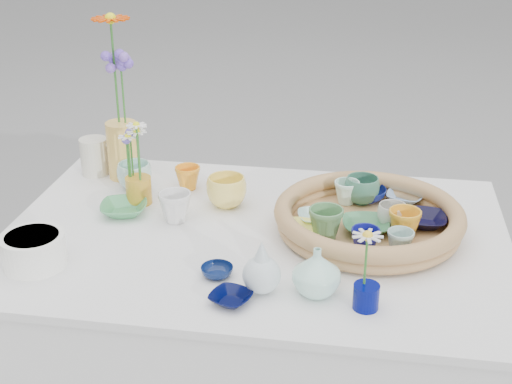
# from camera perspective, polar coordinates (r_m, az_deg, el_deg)

# --- Properties ---
(wicker_tray) EXTENTS (0.47, 0.47, 0.08)m
(wicker_tray) POSITION_cam_1_polar(r_m,az_deg,el_deg) (1.80, 9.00, -2.14)
(wicker_tray) COLOR #9F754B
(wicker_tray) RESTS_ON display_table
(tray_ceramic_0) EXTENTS (0.14, 0.14, 0.03)m
(tray_ceramic_0) POSITION_cam_1_polar(r_m,az_deg,el_deg) (1.94, 8.81, -0.14)
(tray_ceramic_0) COLOR navy
(tray_ceramic_0) RESTS_ON wicker_tray
(tray_ceramic_1) EXTENTS (0.12, 0.12, 0.03)m
(tray_ceramic_1) POSITION_cam_1_polar(r_m,az_deg,el_deg) (1.83, 13.27, -2.20)
(tray_ceramic_1) COLOR black
(tray_ceramic_1) RESTS_ON wicker_tray
(tray_ceramic_2) EXTENTS (0.10, 0.10, 0.07)m
(tray_ceramic_2) POSITION_cam_1_polar(r_m,az_deg,el_deg) (1.75, 11.77, -2.54)
(tray_ceramic_2) COLOR gold
(tray_ceramic_2) RESTS_ON wicker_tray
(tray_ceramic_3) EXTENTS (0.13, 0.13, 0.03)m
(tray_ceramic_3) POSITION_cam_1_polar(r_m,az_deg,el_deg) (1.78, 8.77, -2.72)
(tray_ceramic_3) COLOR #3B7A4C
(tray_ceramic_3) RESTS_ON wicker_tray
(tray_ceramic_4) EXTENTS (0.10, 0.10, 0.08)m
(tray_ceramic_4) POSITION_cam_1_polar(r_m,az_deg,el_deg) (1.72, 5.60, -2.54)
(tray_ceramic_4) COLOR #508350
(tray_ceramic_4) RESTS_ON wicker_tray
(tray_ceramic_5) EXTENTS (0.12, 0.12, 0.02)m
(tray_ceramic_5) POSITION_cam_1_polar(r_m,az_deg,el_deg) (1.81, 4.85, -2.05)
(tray_ceramic_5) COLOR #A8D7CB
(tray_ceramic_5) RESTS_ON wicker_tray
(tray_ceramic_6) EXTENTS (0.09, 0.09, 0.06)m
(tray_ceramic_6) POSITION_cam_1_polar(r_m,az_deg,el_deg) (1.91, 7.26, -0.03)
(tray_ceramic_6) COLOR white
(tray_ceramic_6) RESTS_ON wicker_tray
(tray_ceramic_7) EXTENTS (0.08, 0.08, 0.06)m
(tray_ceramic_7) POSITION_cam_1_polar(r_m,az_deg,el_deg) (1.81, 10.83, -1.85)
(tray_ceramic_7) COLOR silver
(tray_ceramic_7) RESTS_ON wicker_tray
(tray_ceramic_8) EXTENTS (0.12, 0.12, 0.02)m
(tray_ceramic_8) POSITION_cam_1_polar(r_m,az_deg,el_deg) (1.96, 11.86, -0.38)
(tray_ceramic_8) COLOR #82A8DA
(tray_ceramic_8) RESTS_ON wicker_tray
(tray_ceramic_9) EXTENTS (0.08, 0.08, 0.06)m
(tray_ceramic_9) POSITION_cam_1_polar(r_m,az_deg,el_deg) (1.67, 8.72, -3.89)
(tray_ceramic_9) COLOR navy
(tray_ceramic_9) RESTS_ON wicker_tray
(tray_ceramic_10) EXTENTS (0.12, 0.12, 0.02)m
(tray_ceramic_10) POSITION_cam_1_polar(r_m,az_deg,el_deg) (1.74, 3.81, -3.11)
(tray_ceramic_10) COLOR #FFF85E
(tray_ceramic_10) RESTS_ON wicker_tray
(tray_ceramic_11) EXTENTS (0.06, 0.06, 0.06)m
(tray_ceramic_11) POSITION_cam_1_polar(r_m,az_deg,el_deg) (1.68, 11.45, -3.99)
(tray_ceramic_11) COLOR #94B6AE
(tray_ceramic_11) RESTS_ON wicker_tray
(tray_ceramic_12) EXTENTS (0.12, 0.12, 0.07)m
(tray_ceramic_12) POSITION_cam_1_polar(r_m,az_deg,el_deg) (1.92, 8.48, 0.16)
(tray_ceramic_12) COLOR #397158
(tray_ceramic_12) RESTS_ON wicker_tray
(loose_ceramic_0) EXTENTS (0.09, 0.09, 0.07)m
(loose_ceramic_0) POSITION_cam_1_polar(r_m,az_deg,el_deg) (2.03, -5.47, 1.14)
(loose_ceramic_0) COLOR orange
(loose_ceramic_0) RESTS_ON display_table
(loose_ceramic_1) EXTENTS (0.12, 0.12, 0.08)m
(loose_ceramic_1) POSITION_cam_1_polar(r_m,az_deg,el_deg) (1.92, -2.37, 0.04)
(loose_ceramic_1) COLOR #FFE162
(loose_ceramic_1) RESTS_ON display_table
(loose_ceramic_2) EXTENTS (0.15, 0.15, 0.03)m
(loose_ceramic_2) POSITION_cam_1_polar(r_m,az_deg,el_deg) (1.92, -10.52, -1.31)
(loose_ceramic_2) COLOR #44965B
(loose_ceramic_2) RESTS_ON display_table
(loose_ceramic_3) EXTENTS (0.11, 0.11, 0.08)m
(loose_ceramic_3) POSITION_cam_1_polar(r_m,az_deg,el_deg) (1.85, -6.48, -1.20)
(loose_ceramic_3) COLOR silver
(loose_ceramic_3) RESTS_ON display_table
(loose_ceramic_4) EXTENTS (0.10, 0.10, 0.02)m
(loose_ceramic_4) POSITION_cam_1_polar(r_m,az_deg,el_deg) (1.61, -3.14, -6.35)
(loose_ceramic_4) COLOR #0B1A49
(loose_ceramic_4) RESTS_ON display_table
(loose_ceramic_5) EXTENTS (0.13, 0.13, 0.08)m
(loose_ceramic_5) POSITION_cam_1_polar(r_m,az_deg,el_deg) (2.05, -9.69, 1.28)
(loose_ceramic_5) COLOR #AEDFD1
(loose_ceramic_5) RESTS_ON display_table
(loose_ceramic_6) EXTENTS (0.11, 0.11, 0.02)m
(loose_ceramic_6) POSITION_cam_1_polar(r_m,az_deg,el_deg) (1.52, -2.03, -8.49)
(loose_ceramic_6) COLOR black
(loose_ceramic_6) RESTS_ON display_table
(fluted_bowl) EXTENTS (0.17, 0.17, 0.08)m
(fluted_bowl) POSITION_cam_1_polar(r_m,az_deg,el_deg) (1.71, -17.36, -4.47)
(fluted_bowl) COLOR white
(fluted_bowl) RESTS_ON display_table
(bud_vase_paleblue) EXTENTS (0.09, 0.09, 0.13)m
(bud_vase_paleblue) POSITION_cam_1_polar(r_m,az_deg,el_deg) (1.53, 0.45, -5.93)
(bud_vase_paleblue) COLOR silver
(bud_vase_paleblue) RESTS_ON display_table
(bud_vase_seafoam) EXTENTS (0.13, 0.13, 0.11)m
(bud_vase_seafoam) POSITION_cam_1_polar(r_m,az_deg,el_deg) (1.53, 4.87, -6.36)
(bud_vase_seafoam) COLOR #B4ECD9
(bud_vase_seafoam) RESTS_ON display_table
(bud_vase_cobalt) EXTENTS (0.06, 0.06, 0.06)m
(bud_vase_cobalt) POSITION_cam_1_polar(r_m,az_deg,el_deg) (1.51, 8.80, -8.27)
(bud_vase_cobalt) COLOR #00065A
(bud_vase_cobalt) RESTS_ON display_table
(single_daisy) EXTENTS (0.09, 0.09, 0.13)m
(single_daisy) POSITION_cam_1_polar(r_m,az_deg,el_deg) (1.47, 8.78, -5.41)
(single_daisy) COLOR silver
(single_daisy) RESTS_ON bud_vase_cobalt
(tall_vase_yellow) EXTENTS (0.12, 0.12, 0.17)m
(tall_vase_yellow) POSITION_cam_1_polar(r_m,az_deg,el_deg) (2.12, -10.61, 3.31)
(tall_vase_yellow) COLOR #F6C357
(tall_vase_yellow) RESTS_ON display_table
(gerbera) EXTENTS (0.16, 0.16, 0.32)m
(gerbera) POSITION_cam_1_polar(r_m,az_deg,el_deg) (2.06, -11.23, 9.42)
(gerbera) COLOR #DD3F00
(gerbera) RESTS_ON tall_vase_yellow
(hydrangea) EXTENTS (0.08, 0.08, 0.25)m
(hydrangea) POSITION_cam_1_polar(r_m,az_deg,el_deg) (2.06, -10.60, 7.83)
(hydrangea) COLOR #8058CB
(hydrangea) RESTS_ON tall_vase_yellow
(white_pitcher) EXTENTS (0.13, 0.11, 0.11)m
(white_pitcher) POSITION_cam_1_polar(r_m,az_deg,el_deg) (2.17, -12.79, 2.79)
(white_pitcher) COLOR beige
(white_pitcher) RESTS_ON display_table
(daisy_cup) EXTENTS (0.09, 0.09, 0.08)m
(daisy_cup) POSITION_cam_1_polar(r_m,az_deg,el_deg) (1.96, -9.36, 0.14)
(daisy_cup) COLOR gold
(daisy_cup) RESTS_ON display_table
(daisy_posy) EXTENTS (0.10, 0.10, 0.16)m
(daisy_posy) POSITION_cam_1_polar(r_m,az_deg,el_deg) (1.92, -9.75, 3.40)
(daisy_posy) COLOR white
(daisy_posy) RESTS_ON daisy_cup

